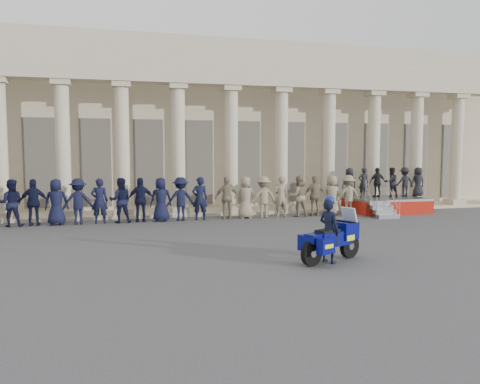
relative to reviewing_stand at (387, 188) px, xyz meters
The scene contains 6 objects.
ground 11.73m from the reviewing_stand, 143.29° to the right, with size 90.00×90.00×0.00m, color #404042.
building 12.59m from the reviewing_stand, 140.27° to the left, with size 40.00×12.50×9.00m.
officer_rank 12.55m from the reviewing_stand, behind, with size 21.46×0.74×1.96m.
reviewing_stand is the anchor object (origin of this frame).
motorcycle 12.34m from the reviewing_stand, 128.71° to the right, with size 2.16×1.40×1.48m.
rider 12.44m from the reviewing_stand, 128.97° to the right, with size 0.66×0.77×1.87m.
Camera 1 is at (-4.04, -14.45, 3.01)m, focal length 35.00 mm.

